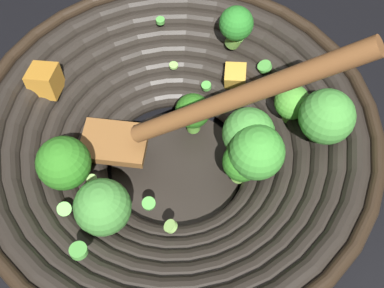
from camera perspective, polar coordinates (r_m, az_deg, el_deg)
name	(u,v)px	position (r m, az deg, el deg)	size (l,w,h in m)	color
ground_plane	(177,170)	(0.56, -1.79, -3.02)	(4.00, 4.00, 0.00)	black
wok	(177,142)	(0.51, -1.74, 0.23)	(0.41, 0.45, 0.24)	black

